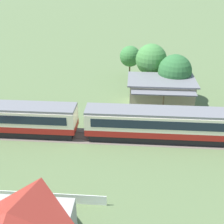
# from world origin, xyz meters

# --- Properties ---
(passenger_train) EXTENTS (103.10, 3.10, 3.93)m
(passenger_train) POSITION_xyz_m (-19.36, -0.34, 2.18)
(passenger_train) COLOR #AD1E19
(passenger_train) RESTS_ON ground_plane
(railway_track) EXTENTS (162.82, 3.60, 0.04)m
(railway_track) POSITION_xyz_m (-19.30, -0.34, 0.01)
(railway_track) COLOR #665B51
(railway_track) RESTS_ON ground_plane
(station_building) EXTENTS (9.78, 7.45, 4.33)m
(station_building) POSITION_xyz_m (-19.75, 8.81, 2.20)
(station_building) COLOR #BCB293
(station_building) RESTS_ON ground_plane
(yard_tree_0) EXTENTS (3.81, 3.81, 6.07)m
(yard_tree_0) POSITION_xyz_m (-24.56, 20.94, 4.16)
(yard_tree_0) COLOR #4C3823
(yard_tree_0) RESTS_ON ground_plane
(yard_tree_1) EXTENTS (4.97, 4.97, 8.04)m
(yard_tree_1) POSITION_xyz_m (-21.09, 14.54, 5.54)
(yard_tree_1) COLOR #4C3823
(yard_tree_1) RESTS_ON ground_plane
(yard_tree_2) EXTENTS (5.07, 5.07, 7.28)m
(yard_tree_2) POSITION_xyz_m (-17.64, 11.33, 4.73)
(yard_tree_2) COLOR brown
(yard_tree_2) RESTS_ON ground_plane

